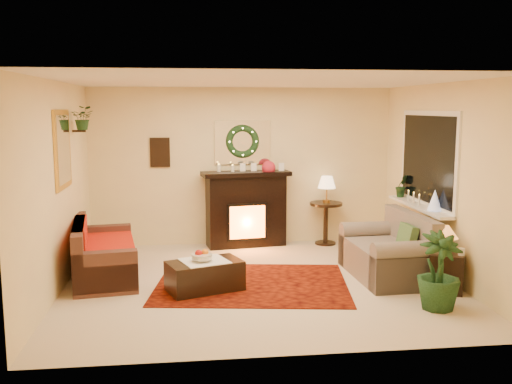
{
  "coord_description": "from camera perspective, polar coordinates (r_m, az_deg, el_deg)",
  "views": [
    {
      "loc": [
        -0.91,
        -7.16,
        2.28
      ],
      "look_at": [
        0.0,
        0.35,
        1.15
      ],
      "focal_mm": 40.0,
      "sensor_mm": 36.0,
      "label": 1
    }
  ],
  "objects": [
    {
      "name": "floor_palm",
      "position": [
        6.82,
        17.81,
        -7.49
      ],
      "size": [
        1.7,
        1.7,
        2.66
      ],
      "primitive_type": "imported",
      "rotation": [
        0.0,
        0.0,
        0.15
      ],
      "color": "#123C11",
      "rests_on": "floor"
    },
    {
      "name": "mantel_candle_a",
      "position": [
        9.28,
        -3.73,
        2.16
      ],
      "size": [
        0.06,
        0.06,
        0.19
      ],
      "primitive_type": "cylinder",
      "color": "beige",
      "rests_on": "fireplace"
    },
    {
      "name": "mini_tree",
      "position": [
        8.07,
        17.44,
        -0.75
      ],
      "size": [
        0.19,
        0.19,
        0.28
      ],
      "primitive_type": "cone",
      "color": "white",
      "rests_on": "window_sill"
    },
    {
      "name": "wall_left",
      "position": [
        7.4,
        -19.24,
        0.41
      ],
      "size": [
        4.5,
        4.5,
        0.0
      ],
      "primitive_type": "plane",
      "color": "#EFD88C",
      "rests_on": "ground"
    },
    {
      "name": "window_sill",
      "position": [
        8.5,
        15.97,
        -1.39
      ],
      "size": [
        0.22,
        1.86,
        0.04
      ],
      "primitive_type": "cube",
      "color": "white",
      "rests_on": "wall_right"
    },
    {
      "name": "mantel_mirror",
      "position": [
        9.45,
        -1.37,
        4.97
      ],
      "size": [
        0.92,
        0.02,
        0.72
      ],
      "primitive_type": "cube",
      "color": "white",
      "rests_on": "wall_back"
    },
    {
      "name": "floor",
      "position": [
        7.57,
        0.32,
        -9.03
      ],
      "size": [
        5.0,
        5.0,
        0.0
      ],
      "primitive_type": "plane",
      "color": "beige",
      "rests_on": "ground"
    },
    {
      "name": "wall_art",
      "position": [
        9.43,
        -9.58,
        3.93
      ],
      "size": [
        0.32,
        0.03,
        0.48
      ],
      "primitive_type": "cube",
      "color": "#381E11",
      "rests_on": "wall_back"
    },
    {
      "name": "window_frame",
      "position": [
        8.46,
        16.81,
        3.18
      ],
      "size": [
        0.03,
        1.86,
        1.36
      ],
      "primitive_type": "cube",
      "color": "white",
      "rests_on": "wall_right"
    },
    {
      "name": "area_rug",
      "position": [
        7.5,
        -0.42,
        -9.16
      ],
      "size": [
        2.69,
        2.17,
        0.01
      ],
      "primitive_type": "cube",
      "rotation": [
        0.0,
        0.0,
        -0.15
      ],
      "color": "maroon",
      "rests_on": "floor"
    },
    {
      "name": "wreath",
      "position": [
        9.41,
        -1.35,
        5.07
      ],
      "size": [
        0.55,
        0.11,
        0.55
      ],
      "primitive_type": "torus",
      "rotation": [
        1.57,
        0.0,
        0.0
      ],
      "color": "#194719",
      "rests_on": "wall_back"
    },
    {
      "name": "side_table_round",
      "position": [
        9.62,
        6.98,
        -3.3
      ],
      "size": [
        0.67,
        0.67,
        0.71
      ],
      "primitive_type": "cylinder",
      "rotation": [
        0.0,
        0.0,
        0.27
      ],
      "color": "black",
      "rests_on": "floor"
    },
    {
      "name": "sofa",
      "position": [
        7.98,
        -14.92,
        -5.21
      ],
      "size": [
        1.03,
        1.86,
        0.76
      ],
      "primitive_type": "cube",
      "rotation": [
        0.0,
        0.0,
        0.14
      ],
      "color": "#432616",
      "rests_on": "floor"
    },
    {
      "name": "poinsettia",
      "position": [
        9.3,
        1.28,
        2.43
      ],
      "size": [
        0.23,
        0.23,
        0.23
      ],
      "primitive_type": "sphere",
      "color": "#B31F32",
      "rests_on": "fireplace"
    },
    {
      "name": "red_throw",
      "position": [
        8.15,
        -14.87,
        -4.73
      ],
      "size": [
        0.75,
        1.23,
        0.02
      ],
      "primitive_type": "cube",
      "color": "#B70316",
      "rests_on": "sofa"
    },
    {
      "name": "end_table_square",
      "position": [
        7.53,
        18.42,
        -7.42
      ],
      "size": [
        0.52,
        0.52,
        0.49
      ],
      "primitive_type": "cube",
      "rotation": [
        0.0,
        0.0,
        -0.39
      ],
      "color": "black",
      "rests_on": "floor"
    },
    {
      "name": "wall_back",
      "position": [
        9.51,
        -1.38,
        2.57
      ],
      "size": [
        5.0,
        5.0,
        0.0
      ],
      "primitive_type": "plane",
      "color": "#EFD88C",
      "rests_on": "ground"
    },
    {
      "name": "hanging_plant",
      "position": [
        8.34,
        -16.86,
        6.0
      ],
      "size": [
        0.33,
        0.28,
        0.36
      ],
      "primitive_type": "imported",
      "color": "#194719",
      "rests_on": "wall_left"
    },
    {
      "name": "lamp_tiffany",
      "position": [
        7.39,
        18.55,
        -3.95
      ],
      "size": [
        0.28,
        0.28,
        0.41
      ],
      "primitive_type": "cone",
      "color": "gold",
      "rests_on": "end_table_square"
    },
    {
      "name": "ceiling",
      "position": [
        7.23,
        0.34,
        11.03
      ],
      "size": [
        5.0,
        5.0,
        0.0
      ],
      "primitive_type": "plane",
      "color": "white",
      "rests_on": "ground"
    },
    {
      "name": "wall_front",
      "position": [
        5.09,
        3.52,
        -2.61
      ],
      "size": [
        5.0,
        5.0,
        0.0
      ],
      "primitive_type": "plane",
      "color": "#EFD88C",
      "rests_on": "ground"
    },
    {
      "name": "window_glass",
      "position": [
        8.45,
        16.72,
        3.18
      ],
      "size": [
        0.02,
        1.7,
        1.22
      ],
      "primitive_type": "cube",
      "color": "black",
      "rests_on": "wall_right"
    },
    {
      "name": "lamp_cream",
      "position": [
        9.51,
        7.08,
        -0.04
      ],
      "size": [
        0.29,
        0.29,
        0.45
      ],
      "primitive_type": "cone",
      "color": "#FFD59B",
      "rests_on": "side_table_round"
    },
    {
      "name": "loveseat",
      "position": [
        7.91,
        12.91,
        -5.33
      ],
      "size": [
        0.93,
        1.53,
        0.87
      ],
      "primitive_type": "cube",
      "rotation": [
        0.0,
        0.0,
        0.05
      ],
      "color": "gray",
      "rests_on": "floor"
    },
    {
      "name": "fruit_bowl",
      "position": [
        7.12,
        -5.43,
        -6.43
      ],
      "size": [
        0.26,
        0.26,
        0.06
      ],
      "primitive_type": "cylinder",
      "color": "silver",
      "rests_on": "coffee_table"
    },
    {
      "name": "coffee_table",
      "position": [
        7.21,
        -5.15,
        -8.22
      ],
      "size": [
        1.02,
        0.77,
        0.38
      ],
      "primitive_type": "cube",
      "rotation": [
        0.0,
        0.0,
        0.35
      ],
      "color": "#552F16",
      "rests_on": "floor"
    },
    {
      "name": "wall_right",
      "position": [
        7.99,
        18.41,
        1.01
      ],
      "size": [
        4.5,
        4.5,
        0.0
      ],
      "primitive_type": "plane",
      "color": "#EFD88C",
      "rests_on": "ground"
    },
    {
      "name": "fireplace",
      "position": [
        9.41,
        -1.01,
        -2.11
      ],
      "size": [
        1.32,
        0.59,
        1.17
      ],
      "primitive_type": "cube",
      "rotation": [
        0.0,
        0.0,
        0.15
      ],
      "color": "black",
      "rests_on": "floor"
    },
    {
      "name": "sill_plant",
      "position": [
        9.14,
        14.38,
        0.71
      ],
      "size": [
        0.25,
        0.2,
        0.46
      ],
      "primitive_type": "imported",
      "color": "#0E3D16",
      "rests_on": "window_sill"
    },
    {
      "name": "mantel_candle_b",
      "position": [
        9.25,
        -2.35,
        2.15
      ],
      "size": [
        0.06,
        0.06,
        0.17
      ],
      "primitive_type": "cylinder",
      "color": "beige",
      "rests_on": "fireplace"
    },
    {
      "name": "gold_mirror",
      "position": [
        7.65,
        -18.79,
        4.07
      ],
      "size": [
        0.03,
        0.84,
        1.0
      ],
      "primitive_type": "cube",
      "color": "gold",
      "rests_on": "wall_left"
    }
  ]
}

